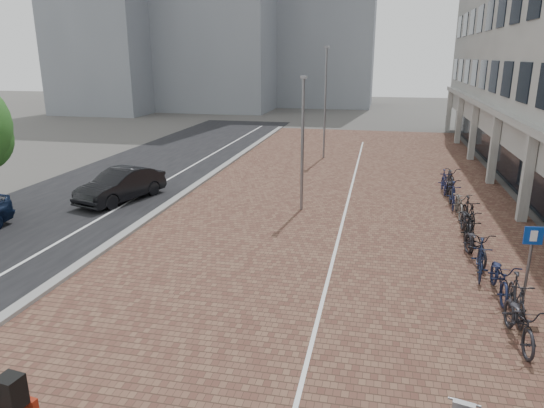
# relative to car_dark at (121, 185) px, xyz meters

# --- Properties ---
(ground) EXTENTS (140.00, 140.00, 0.00)m
(ground) POSITION_rel_car_dark_xyz_m (7.41, -9.41, -0.69)
(ground) COLOR #474442
(ground) RESTS_ON ground
(plaza_brick) EXTENTS (14.50, 42.00, 0.04)m
(plaza_brick) POSITION_rel_car_dark_xyz_m (9.41, 2.59, -0.68)
(plaza_brick) COLOR brown
(plaza_brick) RESTS_ON ground
(street_asphalt) EXTENTS (8.00, 50.00, 0.03)m
(street_asphalt) POSITION_rel_car_dark_xyz_m (-1.59, 2.59, -0.69)
(street_asphalt) COLOR black
(street_asphalt) RESTS_ON ground
(curb) EXTENTS (0.35, 42.00, 0.14)m
(curb) POSITION_rel_car_dark_xyz_m (2.31, 2.59, -0.62)
(curb) COLOR gray
(curb) RESTS_ON ground
(lane_line) EXTENTS (0.12, 44.00, 0.00)m
(lane_line) POSITION_rel_car_dark_xyz_m (0.41, 2.59, -0.67)
(lane_line) COLOR white
(lane_line) RESTS_ON street_asphalt
(parking_line) EXTENTS (0.10, 30.00, 0.00)m
(parking_line) POSITION_rel_car_dark_xyz_m (9.61, 2.59, -0.66)
(parking_line) COLOR white
(parking_line) RESTS_ON plaza_brick
(car_dark) EXTENTS (2.61, 4.45, 1.39)m
(car_dark) POSITION_rel_car_dark_xyz_m (0.00, 0.00, 0.00)
(car_dark) COLOR black
(car_dark) RESTS_ON ground
(parking_sign) EXTENTS (0.45, 0.11, 2.14)m
(parking_sign) POSITION_rel_car_dark_xyz_m (14.52, -6.67, 0.71)
(parking_sign) COLOR slate
(parking_sign) RESTS_ON ground
(lamp_near) EXTENTS (0.12, 0.12, 5.26)m
(lamp_near) POSITION_rel_car_dark_xyz_m (7.83, 0.29, 1.94)
(lamp_near) COLOR gray
(lamp_near) RESTS_ON ground
(lamp_far) EXTENTS (0.12, 0.12, 6.53)m
(lamp_far) POSITION_rel_car_dark_xyz_m (7.47, 11.22, 2.57)
(lamp_far) COLOR gray
(lamp_far) RESTS_ON ground
(bike_row) EXTENTS (1.22, 15.80, 1.05)m
(bike_row) POSITION_rel_car_dark_xyz_m (13.97, -1.51, -0.17)
(bike_row) COLOR black
(bike_row) RESTS_ON ground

